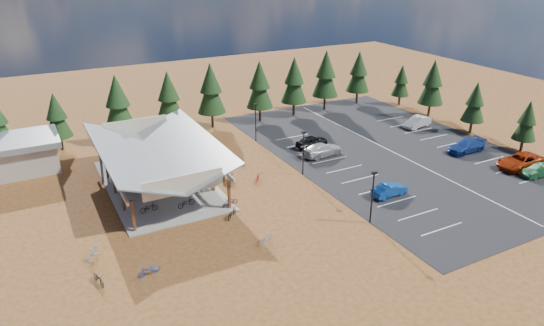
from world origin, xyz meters
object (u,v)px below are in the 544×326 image
at_px(bike_5, 204,189).
at_px(bike_8, 99,278).
at_px(trash_bin_1, 230,177).
at_px(bike_1, 143,194).
at_px(bike_pavilion, 156,152).
at_px(bike_2, 132,185).
at_px(car_4, 312,141).
at_px(lamp_post_2, 256,120).
at_px(bike_12, 232,213).
at_px(car_3, 323,150).
at_px(bike_16, 230,202).
at_px(bike_7, 162,161).
at_px(bike_6, 167,176).
at_px(bike_0, 149,208).
at_px(lamp_post_0, 372,194).
at_px(bike_3, 122,167).
at_px(bike_9, 93,252).
at_px(bike_4, 186,202).
at_px(bike_14, 229,180).
at_px(car_6, 520,161).
at_px(car_1, 389,190).
at_px(trash_bin_0, 223,177).
at_px(bike_13, 266,238).
at_px(car_7, 466,146).
at_px(car_5, 540,171).
at_px(outbuilding, 8,156).
at_px(lamp_post_1, 303,150).
at_px(car_9, 417,122).
at_px(bike_15, 258,178).

distance_m(bike_5, bike_8, 16.13).
bearing_deg(trash_bin_1, bike_1, -179.39).
relative_size(bike_pavilion, bike_1, 10.93).
bearing_deg(bike_2, car_4, -66.28).
xyz_separation_m(lamp_post_2, car_4, (5.42, -5.26, -2.19)).
bearing_deg(trash_bin_1, lamp_post_2, 50.78).
distance_m(bike_12, car_3, 18.19).
xyz_separation_m(bike_pavilion, bike_16, (4.84, -8.03, -3.37)).
bearing_deg(bike_7, car_4, -88.35).
relative_size(bike_1, bike_8, 0.98).
relative_size(trash_bin_1, bike_6, 0.48).
distance_m(bike_0, bike_5, 6.30).
relative_size(lamp_post_0, bike_3, 3.03).
bearing_deg(bike_2, bike_9, 172.55).
bearing_deg(bike_7, bike_0, 169.10).
height_order(bike_4, bike_14, bike_4).
xyz_separation_m(bike_6, car_6, (37.08, -15.67, 0.27)).
relative_size(bike_2, car_1, 0.44).
xyz_separation_m(lamp_post_0, bike_6, (-13.92, 17.53, -2.38)).
xyz_separation_m(lamp_post_0, trash_bin_0, (-8.60, 14.72, -2.53)).
relative_size(bike_3, car_3, 0.32).
bearing_deg(bike_2, bike_13, -133.91).
height_order(lamp_post_2, bike_6, lamp_post_2).
bearing_deg(bike_1, bike_12, -146.17).
xyz_separation_m(bike_7, car_6, (36.49, -20.03, 0.28)).
xyz_separation_m(bike_13, car_4, (15.52, 17.37, 0.30)).
relative_size(bike_5, car_7, 0.28).
xyz_separation_m(bike_12, bike_14, (2.63, 6.71, 0.02)).
relative_size(bike_7, bike_13, 1.01).
bearing_deg(bike_7, trash_bin_0, -135.46).
xyz_separation_m(lamp_post_0, car_5, (23.05, -0.74, -2.25)).
bearing_deg(lamp_post_0, bike_7, 121.33).
distance_m(trash_bin_1, car_6, 33.45).
height_order(outbuilding, lamp_post_2, lamp_post_2).
bearing_deg(bike_pavilion, bike_12, -68.09).
bearing_deg(lamp_post_1, car_9, 15.36).
bearing_deg(bike_9, lamp_post_0, -161.14).
height_order(bike_6, car_5, car_5).
bearing_deg(car_9, bike_3, -107.40).
xyz_separation_m(outbuilding, bike_8, (5.25, -25.65, -1.55)).
height_order(bike_8, car_4, car_4).
bearing_deg(car_1, bike_15, 45.63).
relative_size(lamp_post_1, bike_0, 2.96).
distance_m(lamp_post_0, lamp_post_2, 24.00).
bearing_deg(car_5, bike_15, -107.42).
distance_m(trash_bin_1, car_7, 29.98).
xyz_separation_m(bike_6, car_1, (19.05, -14.13, 0.11)).
distance_m(bike_5, car_9, 34.76).
relative_size(trash_bin_1, bike_5, 0.60).
bearing_deg(lamp_post_0, trash_bin_1, 118.58).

